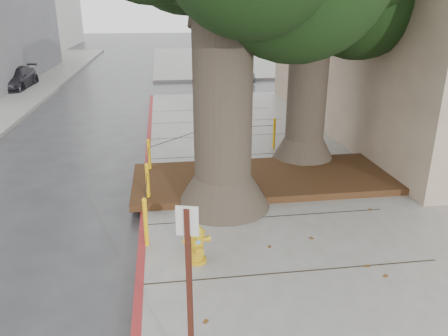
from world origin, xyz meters
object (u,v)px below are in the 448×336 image
object	(u,v)px
fire_hydrant	(197,243)
car_dark	(14,79)
car_silver	(226,74)
car_red	(404,69)
signpost	(190,293)

from	to	relation	value
fire_hydrant	car_dark	distance (m)	20.03
car_silver	fire_hydrant	bearing A→B (deg)	169.62
car_red	car_dark	bearing A→B (deg)	92.26
signpost	car_dark	distance (m)	22.34
fire_hydrant	car_dark	world-z (taller)	car_dark
signpost	car_red	xyz separation A→B (m)	(14.14, 20.77, -0.77)
car_red	signpost	bearing A→B (deg)	148.28
car_silver	car_red	bearing A→B (deg)	-92.57
signpost	car_red	distance (m)	25.14
car_silver	signpost	bearing A→B (deg)	170.08
fire_hydrant	car_silver	world-z (taller)	car_silver
signpost	car_red	bearing A→B (deg)	72.11
signpost	car_silver	distance (m)	21.45
fire_hydrant	signpost	distance (m)	2.77
car_red	car_dark	size ratio (longest dim) A/B	1.00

